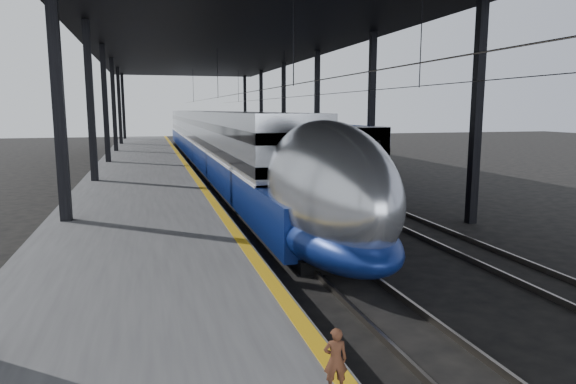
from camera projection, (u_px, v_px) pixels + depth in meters
name	position (u px, v px, depth m)	size (l,w,h in m)	color
ground	(273.00, 282.00, 13.86)	(160.00, 160.00, 0.00)	black
platform	(142.00, 176.00, 31.91)	(6.00, 80.00, 1.00)	#4C4C4F
yellow_strip	(188.00, 167.00, 32.56)	(0.30, 80.00, 0.01)	gold
rails	(268.00, 179.00, 34.07)	(6.52, 80.00, 0.16)	slate
canopy	(226.00, 37.00, 31.95)	(18.00, 75.00, 9.47)	black
tgv_train	(212.00, 141.00, 41.65)	(3.12, 65.20, 4.48)	silver
second_train	(253.00, 137.00, 50.88)	(2.74, 56.05, 3.78)	navy
child	(335.00, 360.00, 6.60)	(0.32, 0.21, 0.86)	#522D1B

